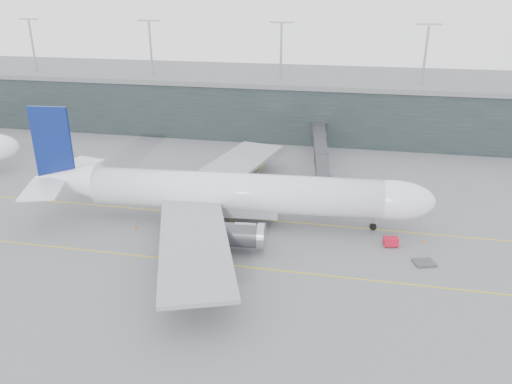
# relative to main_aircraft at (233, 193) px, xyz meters

# --- Properties ---
(ground) EXTENTS (320.00, 320.00, 0.00)m
(ground) POSITION_rel_main_aircraft_xyz_m (-5.51, 5.85, -5.37)
(ground) COLOR #56555A
(ground) RESTS_ON ground
(taxiline_a) EXTENTS (160.00, 0.25, 0.02)m
(taxiline_a) POSITION_rel_main_aircraft_xyz_m (-5.51, 1.85, -5.36)
(taxiline_a) COLOR gold
(taxiline_a) RESTS_ON ground
(taxiline_b) EXTENTS (160.00, 0.25, 0.02)m
(taxiline_b) POSITION_rel_main_aircraft_xyz_m (-5.51, -14.15, -5.36)
(taxiline_b) COLOR gold
(taxiline_b) RESTS_ON ground
(taxiline_lead_main) EXTENTS (0.25, 60.00, 0.02)m
(taxiline_lead_main) POSITION_rel_main_aircraft_xyz_m (-0.51, 25.85, -5.36)
(taxiline_lead_main) COLOR gold
(taxiline_lead_main) RESTS_ON ground
(terminal) EXTENTS (240.00, 36.00, 29.00)m
(terminal) POSITION_rel_main_aircraft_xyz_m (-5.51, 63.85, 2.25)
(terminal) COLOR black
(terminal) RESTS_ON ground
(main_aircraft) EXTENTS (68.22, 63.96, 19.12)m
(main_aircraft) POSITION_rel_main_aircraft_xyz_m (0.00, 0.00, 0.00)
(main_aircraft) COLOR white
(main_aircraft) RESTS_ON ground
(jet_bridge) EXTENTS (7.73, 42.80, 6.36)m
(jet_bridge) POSITION_rel_main_aircraft_xyz_m (12.83, 30.00, -0.60)
(jet_bridge) COLOR #2B2B30
(jet_bridge) RESTS_ON ground
(gse_cart) EXTENTS (2.38, 1.75, 1.47)m
(gse_cart) POSITION_rel_main_aircraft_xyz_m (26.00, -3.60, -4.55)
(gse_cart) COLOR red
(gse_cart) RESTS_ON ground
(baggage_dolly) EXTENTS (3.53, 3.16, 0.29)m
(baggage_dolly) POSITION_rel_main_aircraft_xyz_m (30.56, -8.09, -5.19)
(baggage_dolly) COLOR #3B3B40
(baggage_dolly) RESTS_ON ground
(uld_a) EXTENTS (2.21, 1.91, 1.77)m
(uld_a) POSITION_rel_main_aircraft_xyz_m (-9.60, 14.97, -4.43)
(uld_a) COLOR #3D3D42
(uld_a) RESTS_ON ground
(uld_b) EXTENTS (2.58, 2.27, 2.01)m
(uld_b) POSITION_rel_main_aircraft_xyz_m (-9.26, 17.50, -4.31)
(uld_b) COLOR #3D3D42
(uld_b) RESTS_ON ground
(uld_c) EXTENTS (2.38, 2.06, 1.89)m
(uld_c) POSITION_rel_main_aircraft_xyz_m (-4.92, 15.34, -4.37)
(uld_c) COLOR #3D3D42
(uld_c) RESTS_ON ground
(cone_nose) EXTENTS (0.39, 0.39, 0.62)m
(cone_nose) POSITION_rel_main_aircraft_xyz_m (30.99, -1.54, -5.06)
(cone_nose) COLOR #FF590E
(cone_nose) RESTS_ON ground
(cone_wing_stbd) EXTENTS (0.45, 0.45, 0.72)m
(cone_wing_stbd) POSITION_rel_main_aircraft_xyz_m (3.31, -14.23, -5.01)
(cone_wing_stbd) COLOR orange
(cone_wing_stbd) RESTS_ON ground
(cone_wing_port) EXTENTS (0.48, 0.48, 0.76)m
(cone_wing_port) POSITION_rel_main_aircraft_xyz_m (3.41, 16.36, -4.99)
(cone_wing_port) COLOR orange
(cone_wing_port) RESTS_ON ground
(cone_tail) EXTENTS (0.46, 0.46, 0.73)m
(cone_tail) POSITION_rel_main_aircraft_xyz_m (-15.45, -5.80, -5.00)
(cone_tail) COLOR #F35D0D
(cone_tail) RESTS_ON ground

